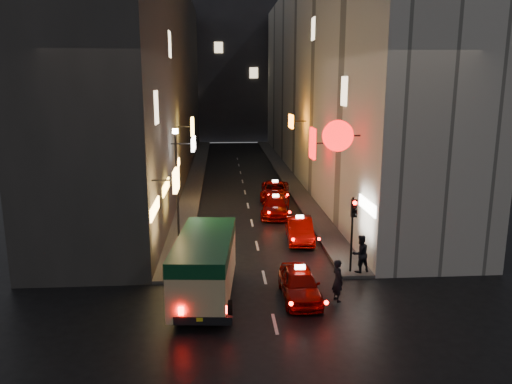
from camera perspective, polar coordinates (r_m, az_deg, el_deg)
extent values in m
cube|color=#363331|center=(47.15, -11.79, 12.57)|extent=(6.00, 52.00, 18.00)
cube|color=#FFBA59|center=(22.60, -9.13, 1.35)|extent=(0.18, 1.48, 0.95)
cube|color=white|center=(31.54, -7.16, 5.50)|extent=(0.18, 2.11, 0.78)
cube|color=yellow|center=(36.92, -7.29, 7.43)|extent=(0.18, 1.42, 1.32)
cube|color=#FFBA59|center=(23.44, -11.52, -1.86)|extent=(0.10, 2.93, 0.55)
cube|color=yellow|center=(28.14, -10.28, 0.57)|extent=(0.10, 3.08, 0.55)
cube|color=#FFBA59|center=(35.82, -8.97, 3.15)|extent=(0.10, 2.86, 0.55)
cube|color=#FFE5B2|center=(24.98, -11.35, 9.47)|extent=(0.06, 1.30, 1.60)
cube|color=#FFE5B2|center=(32.98, -9.84, 16.28)|extent=(0.06, 1.30, 1.60)
cube|color=beige|center=(47.79, 8.09, 12.70)|extent=(6.00, 52.00, 18.00)
cylinder|color=#F20A0A|center=(25.03, 9.34, 6.36)|extent=(1.54, 0.18, 1.54)
cube|color=#F20A0A|center=(31.97, 6.48, 5.55)|extent=(0.18, 1.44, 1.94)
cube|color=orange|center=(40.48, 4.02, 8.06)|extent=(0.18, 1.77, 1.06)
cube|color=white|center=(24.10, 12.62, -1.52)|extent=(0.10, 2.58, 0.55)
cube|color=#FFE5B2|center=(28.59, 10.06, 11.27)|extent=(0.06, 1.30, 1.60)
cube|color=#FFE5B2|center=(38.56, 6.56, 18.04)|extent=(0.06, 1.30, 1.60)
cube|color=#2F2F34|center=(78.81, -2.76, 14.11)|extent=(30.00, 10.00, 22.00)
cube|color=#4A4845|center=(47.60, -6.83, 1.93)|extent=(1.50, 52.00, 0.15)
cube|color=#4A4845|center=(47.93, 3.37, 2.07)|extent=(1.50, 52.00, 0.15)
cube|color=#CCB77F|center=(20.47, -5.86, -8.21)|extent=(2.63, 6.21, 2.22)
cube|color=#0B3A1E|center=(20.19, -5.91, -5.94)|extent=(2.65, 6.23, 0.55)
cube|color=black|center=(20.68, -5.85, -7.34)|extent=(2.45, 3.80, 0.50)
cube|color=black|center=(18.13, -6.07, -14.37)|extent=(2.08, 0.36, 0.30)
cube|color=#FF0A05|center=(17.94, -8.59, -13.32)|extent=(0.18, 0.06, 0.28)
cube|color=#FF0A05|center=(17.88, -3.62, -13.29)|extent=(0.18, 0.06, 0.28)
cylinder|color=black|center=(22.73, -8.05, -9.13)|extent=(0.22, 0.77, 0.77)
cylinder|color=black|center=(19.12, -3.06, -13.34)|extent=(0.22, 0.77, 0.77)
imported|color=#830400|center=(20.76, 5.02, -10.14)|extent=(1.92, 4.65, 1.48)
cube|color=white|center=(20.46, 5.07, -7.99)|extent=(0.42, 0.18, 0.16)
sphere|color=#FF0A05|center=(18.75, 4.03, -12.62)|extent=(0.16, 0.16, 0.16)
sphere|color=#FF0A05|center=(18.97, 8.04, -12.41)|extent=(0.16, 0.16, 0.16)
imported|color=#830400|center=(27.96, 5.00, -4.09)|extent=(2.26, 4.89, 1.52)
cube|color=white|center=(27.73, 5.03, -2.40)|extent=(0.43, 0.21, 0.16)
sphere|color=#FF0A05|center=(25.81, 4.26, -5.44)|extent=(0.16, 0.16, 0.16)
sphere|color=#FF0A05|center=(26.03, 7.21, -5.35)|extent=(0.16, 0.16, 0.16)
imported|color=#830400|center=(33.17, 2.26, -1.45)|extent=(2.62, 4.87, 1.47)
cube|color=white|center=(32.98, 2.27, -0.05)|extent=(0.44, 0.25, 0.16)
sphere|color=#FF0A05|center=(31.07, 1.48, -2.36)|extent=(0.16, 0.16, 0.16)
sphere|color=#FF0A05|center=(31.22, 3.87, -2.31)|extent=(0.16, 0.16, 0.16)
imported|color=#830400|center=(37.86, 2.19, 0.34)|extent=(2.48, 4.94, 1.51)
cube|color=white|center=(37.69, 2.20, 1.59)|extent=(0.44, 0.23, 0.16)
sphere|color=#FF0A05|center=(35.69, 1.49, -0.37)|extent=(0.16, 0.16, 0.16)
sphere|color=#FF0A05|center=(35.85, 3.62, -0.34)|extent=(0.16, 0.16, 0.16)
imported|color=black|center=(20.65, 9.33, -9.64)|extent=(0.58, 0.74, 1.97)
imported|color=black|center=(23.41, 11.85, -6.63)|extent=(0.86, 0.67, 1.99)
cylinder|color=black|center=(23.17, 10.89, -4.84)|extent=(0.10, 0.10, 3.50)
cube|color=black|center=(22.65, 11.14, -1.83)|extent=(0.26, 0.18, 0.80)
sphere|color=#FF0A05|center=(22.48, 11.24, -1.23)|extent=(0.18, 0.18, 0.18)
sphere|color=black|center=(22.55, 11.21, -1.90)|extent=(0.17, 0.17, 0.17)
sphere|color=black|center=(22.62, 11.18, -2.56)|extent=(0.17, 0.17, 0.17)
cylinder|color=black|center=(26.44, -8.98, 0.19)|extent=(0.12, 0.12, 6.00)
cylinder|color=#FFE5BF|center=(25.97, -9.22, 6.89)|extent=(0.28, 0.28, 0.25)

